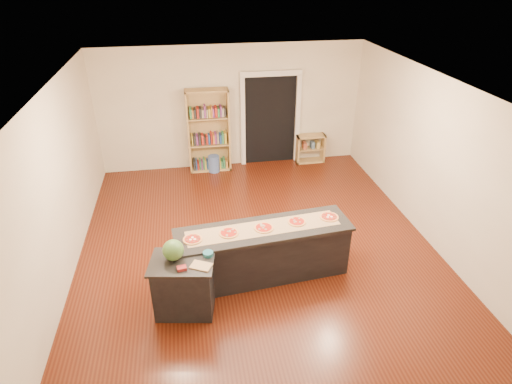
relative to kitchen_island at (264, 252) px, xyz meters
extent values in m
cube|color=beige|center=(0.04, 0.70, 0.96)|extent=(6.00, 7.00, 2.80)
cube|color=#4D1C0D|center=(0.04, 0.70, -0.44)|extent=(6.00, 7.00, 0.01)
cube|color=white|center=(0.04, 0.70, 2.36)|extent=(6.00, 7.00, 0.01)
cube|color=black|center=(0.94, 4.19, 0.61)|extent=(1.20, 0.02, 2.10)
cube|color=silver|center=(0.29, 4.14, 0.61)|extent=(0.10, 0.08, 2.10)
cube|color=silver|center=(1.59, 4.14, 0.61)|extent=(0.10, 0.08, 2.10)
cube|color=silver|center=(0.94, 4.14, 1.71)|extent=(1.40, 0.08, 0.12)
cube|color=black|center=(0.00, 0.00, -0.03)|extent=(2.58, 0.65, 0.83)
cube|color=black|center=(0.00, 0.00, 0.41)|extent=(2.66, 0.72, 0.05)
cube|color=black|center=(-1.22, -0.55, -0.04)|extent=(0.78, 0.55, 0.81)
cube|color=black|center=(-1.22, -0.55, 0.39)|extent=(0.86, 0.63, 0.04)
cube|color=tan|center=(-0.52, 3.99, 0.51)|extent=(0.95, 0.34, 1.90)
cube|color=tan|center=(1.91, 4.01, -0.10)|extent=(0.69, 0.29, 0.69)
cylinder|color=#4B67A8|center=(-0.45, 3.86, -0.25)|extent=(0.26, 0.26, 0.38)
cube|color=#A37754|center=(0.00, 0.01, 0.44)|extent=(2.33, 0.63, 0.00)
sphere|color=#144214|center=(-1.32, -0.47, 0.55)|extent=(0.29, 0.29, 0.29)
cube|color=tan|center=(-0.97, -0.70, 0.42)|extent=(0.32, 0.28, 0.02)
cube|color=maroon|center=(-1.22, -0.72, 0.43)|extent=(0.13, 0.11, 0.04)
cylinder|color=#195966|center=(-0.86, -0.48, 0.43)|extent=(0.14, 0.14, 0.05)
cylinder|color=tan|center=(-1.05, -0.12, 0.45)|extent=(0.27, 0.27, 0.02)
cylinder|color=#A5190C|center=(-1.05, -0.12, 0.46)|extent=(0.22, 0.22, 0.00)
cylinder|color=tan|center=(-0.53, -0.05, 0.45)|extent=(0.28, 0.28, 0.02)
cylinder|color=#A5190C|center=(-0.53, -0.05, 0.46)|extent=(0.23, 0.23, 0.00)
cylinder|color=tan|center=(0.00, 0.00, 0.45)|extent=(0.31, 0.31, 0.02)
cylinder|color=#A5190C|center=(0.00, 0.00, 0.46)|extent=(0.25, 0.25, 0.00)
cylinder|color=tan|center=(0.52, 0.08, 0.45)|extent=(0.26, 0.26, 0.02)
cylinder|color=#A5190C|center=(0.52, 0.08, 0.46)|extent=(0.21, 0.21, 0.00)
cylinder|color=tan|center=(1.05, 0.13, 0.45)|extent=(0.28, 0.28, 0.02)
cylinder|color=#A5190C|center=(1.05, 0.13, 0.46)|extent=(0.23, 0.23, 0.00)
camera|label=1|loc=(-1.01, -5.19, 3.98)|focal=30.00mm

